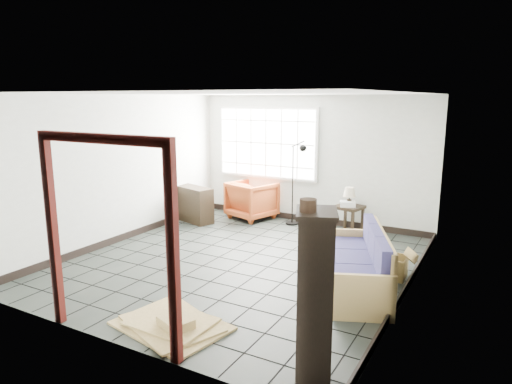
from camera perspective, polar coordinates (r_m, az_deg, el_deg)
The scene contains 15 objects.
ground at distance 7.28m, azimuth -1.66°, elevation -8.73°, with size 5.50×5.50×0.00m, color black.
room_shell at distance 6.90m, azimuth -1.62°, elevation 4.53°, with size 5.02×5.52×2.61m.
window_panel at distance 9.71m, azimuth 1.35°, elevation 6.14°, with size 2.32×0.08×1.52m.
doorway_trim at distance 4.85m, azimuth -18.27°, elevation -2.74°, with size 1.80×0.08×2.20m.
futon_sofa at distance 6.35m, azimuth 12.94°, elevation -9.23°, with size 1.39×2.03×0.84m.
armchair at distance 9.72m, azimuth -0.49°, elevation -0.77°, with size 0.86×0.80×0.88m, color maroon.
side_table at distance 8.90m, azimuth 11.57°, elevation -2.26°, with size 0.57×0.57×0.52m.
table_lamp at distance 8.81m, azimuth 11.61°, elevation -0.12°, with size 0.28×0.28×0.36m.
projector at distance 8.80m, azimuth 11.39°, elevation -1.46°, with size 0.34×0.31×0.10m.
floor_lamp at distance 9.12m, azimuth 5.18°, elevation 1.43°, with size 0.46×0.30×1.72m.
console_shelf at distance 9.60m, azimuth -7.85°, elevation -1.50°, with size 1.00×0.62×0.73m.
tall_shelf at distance 4.09m, azimuth 7.31°, elevation -13.20°, with size 0.48×0.54×1.62m.
pot at distance 3.77m, azimuth 6.53°, elevation -1.66°, with size 0.15×0.15×0.11m.
open_box at distance 6.94m, azimuth 16.28°, elevation -8.87°, with size 0.77×0.40×0.43m.
cardboard_pile at distance 5.42m, azimuth -10.45°, elevation -15.88°, with size 1.38×1.15×0.18m.
Camera 1 is at (3.49, -5.86, 2.54)m, focal length 32.00 mm.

